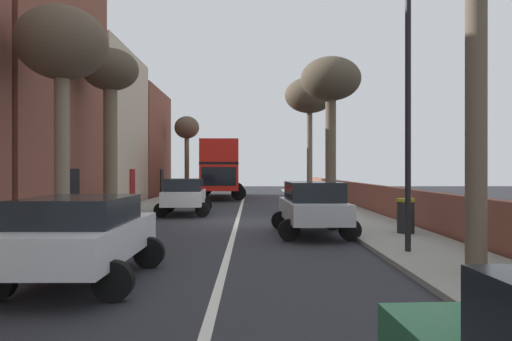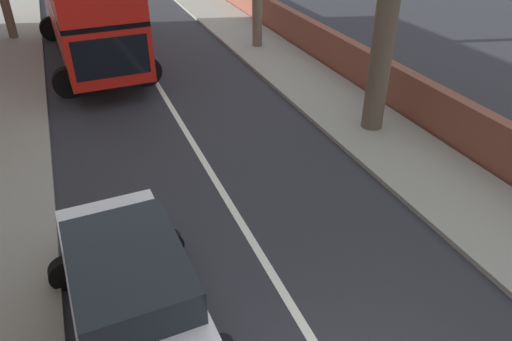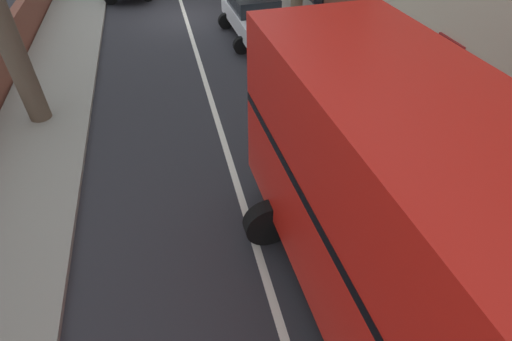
{
  "view_description": "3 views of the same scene",
  "coord_description": "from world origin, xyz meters",
  "px_view_note": "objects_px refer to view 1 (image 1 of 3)",
  "views": [
    {
      "loc": [
        0.58,
        -19.64,
        2.06
      ],
      "look_at": [
        0.8,
        5.54,
        2.02
      ],
      "focal_mm": 34.72,
      "sensor_mm": 36.0,
      "label": 1
    },
    {
      "loc": [
        -2.69,
        -2.57,
        6.27
      ],
      "look_at": [
        -0.04,
        4.01,
        1.86
      ],
      "focal_mm": 33.67,
      "sensor_mm": 36.0,
      "label": 2
    },
    {
      "loc": [
        1.18,
        18.32,
        6.28
      ],
      "look_at": [
        -0.21,
        12.68,
        1.27
      ],
      "focal_mm": 27.21,
      "sensor_mm": 36.0,
      "label": 3
    }
  ],
  "objects_px": {
    "street_tree_left_4": "(110,83)",
    "street_tree_right_3": "(331,84)",
    "parked_car_silver_right_0": "(313,205)",
    "parked_car_white_left_1": "(185,194)",
    "street_tree_right_5": "(310,97)",
    "street_tree_left_6": "(62,49)",
    "double_decker_bus": "(221,166)",
    "street_tree_left_2": "(187,130)",
    "lamppost_right": "(408,96)",
    "litter_bin_right": "(406,216)",
    "parked_car_white_left_3": "(82,233)"
  },
  "relations": [
    {
      "from": "parked_car_silver_right_0",
      "to": "parked_car_white_left_1",
      "type": "xyz_separation_m",
      "value": [
        -5.0,
        7.17,
        -0.01
      ]
    },
    {
      "from": "parked_car_white_left_1",
      "to": "street_tree_left_2",
      "type": "height_order",
      "value": "street_tree_left_2"
    },
    {
      "from": "parked_car_white_left_3",
      "to": "lamppost_right",
      "type": "height_order",
      "value": "lamppost_right"
    },
    {
      "from": "double_decker_bus",
      "to": "street_tree_right_5",
      "type": "bearing_deg",
      "value": -8.92
    },
    {
      "from": "street_tree_right_3",
      "to": "lamppost_right",
      "type": "distance_m",
      "value": 15.81
    },
    {
      "from": "street_tree_left_2",
      "to": "lamppost_right",
      "type": "xyz_separation_m",
      "value": [
        9.03,
        -28.77,
        -1.47
      ]
    },
    {
      "from": "parked_car_silver_right_0",
      "to": "parked_car_white_left_3",
      "type": "height_order",
      "value": "parked_car_silver_right_0"
    },
    {
      "from": "parked_car_white_left_1",
      "to": "street_tree_right_3",
      "type": "relative_size",
      "value": 0.53
    },
    {
      "from": "parked_car_white_left_1",
      "to": "lamppost_right",
      "type": "height_order",
      "value": "lamppost_right"
    },
    {
      "from": "litter_bin_right",
      "to": "double_decker_bus",
      "type": "bearing_deg",
      "value": 108.17
    },
    {
      "from": "street_tree_right_3",
      "to": "street_tree_left_6",
      "type": "distance_m",
      "value": 16.36
    },
    {
      "from": "street_tree_left_2",
      "to": "street_tree_left_4",
      "type": "bearing_deg",
      "value": -91.24
    },
    {
      "from": "parked_car_silver_right_0",
      "to": "street_tree_left_6",
      "type": "bearing_deg",
      "value": -170.03
    },
    {
      "from": "street_tree_right_5",
      "to": "street_tree_left_6",
      "type": "distance_m",
      "value": 23.34
    },
    {
      "from": "street_tree_left_2",
      "to": "parked_car_white_left_3",
      "type": "bearing_deg",
      "value": -85.95
    },
    {
      "from": "parked_car_white_left_1",
      "to": "street_tree_right_5",
      "type": "height_order",
      "value": "street_tree_right_5"
    },
    {
      "from": "street_tree_left_2",
      "to": "street_tree_left_6",
      "type": "height_order",
      "value": "street_tree_left_6"
    },
    {
      "from": "double_decker_bus",
      "to": "parked_car_white_left_1",
      "type": "bearing_deg",
      "value": -93.32
    },
    {
      "from": "parked_car_white_left_3",
      "to": "street_tree_right_5",
      "type": "height_order",
      "value": "street_tree_right_5"
    },
    {
      "from": "street_tree_left_2",
      "to": "street_tree_left_6",
      "type": "bearing_deg",
      "value": -90.29
    },
    {
      "from": "street_tree_right_5",
      "to": "street_tree_left_2",
      "type": "bearing_deg",
      "value": 151.78
    },
    {
      "from": "street_tree_left_2",
      "to": "lamppost_right",
      "type": "bearing_deg",
      "value": -72.58
    },
    {
      "from": "lamppost_right",
      "to": "parked_car_white_left_1",
      "type": "bearing_deg",
      "value": 121.82
    },
    {
      "from": "street_tree_left_4",
      "to": "street_tree_left_6",
      "type": "bearing_deg",
      "value": -87.04
    },
    {
      "from": "parked_car_silver_right_0",
      "to": "lamppost_right",
      "type": "bearing_deg",
      "value": -64.58
    },
    {
      "from": "lamppost_right",
      "to": "street_tree_left_2",
      "type": "bearing_deg",
      "value": 107.42
    },
    {
      "from": "lamppost_right",
      "to": "parked_car_white_left_3",
      "type": "bearing_deg",
      "value": -158.18
    },
    {
      "from": "parked_car_white_left_3",
      "to": "street_tree_left_6",
      "type": "bearing_deg",
      "value": 114.38
    },
    {
      "from": "parked_car_white_left_3",
      "to": "street_tree_right_3",
      "type": "height_order",
      "value": "street_tree_right_3"
    },
    {
      "from": "double_decker_bus",
      "to": "street_tree_right_5",
      "type": "height_order",
      "value": "street_tree_right_5"
    },
    {
      "from": "double_decker_bus",
      "to": "parked_car_white_left_3",
      "type": "bearing_deg",
      "value": -91.67
    },
    {
      "from": "street_tree_left_4",
      "to": "street_tree_right_5",
      "type": "bearing_deg",
      "value": 57.0
    },
    {
      "from": "parked_car_white_left_3",
      "to": "street_tree_left_4",
      "type": "distance_m",
      "value": 12.39
    },
    {
      "from": "lamppost_right",
      "to": "litter_bin_right",
      "type": "relative_size",
      "value": 5.95
    },
    {
      "from": "street_tree_left_2",
      "to": "street_tree_left_6",
      "type": "xyz_separation_m",
      "value": [
        -0.13,
        -26.28,
        0.24
      ]
    },
    {
      "from": "parked_car_silver_right_0",
      "to": "street_tree_right_3",
      "type": "relative_size",
      "value": 0.53
    },
    {
      "from": "street_tree_right_3",
      "to": "litter_bin_right",
      "type": "bearing_deg",
      "value": -88.33
    },
    {
      "from": "double_decker_bus",
      "to": "parked_car_white_left_1",
      "type": "height_order",
      "value": "double_decker_bus"
    },
    {
      "from": "street_tree_left_4",
      "to": "street_tree_right_3",
      "type": "bearing_deg",
      "value": 35.03
    },
    {
      "from": "street_tree_left_2",
      "to": "street_tree_left_4",
      "type": "xyz_separation_m",
      "value": [
        -0.44,
        -20.35,
        0.33
      ]
    },
    {
      "from": "street_tree_left_4",
      "to": "street_tree_right_5",
      "type": "relative_size",
      "value": 0.8
    },
    {
      "from": "double_decker_bus",
      "to": "litter_bin_right",
      "type": "xyz_separation_m",
      "value": [
        7.0,
        -21.33,
        -1.7
      ]
    },
    {
      "from": "lamppost_right",
      "to": "street_tree_right_3",
      "type": "bearing_deg",
      "value": 87.62
    },
    {
      "from": "parked_car_white_left_1",
      "to": "street_tree_right_3",
      "type": "height_order",
      "value": "street_tree_right_3"
    },
    {
      "from": "parked_car_silver_right_0",
      "to": "street_tree_right_3",
      "type": "xyz_separation_m",
      "value": [
        2.44,
        11.73,
        5.85
      ]
    },
    {
      "from": "double_decker_bus",
      "to": "street_tree_left_4",
      "type": "distance_m",
      "value": 16.96
    },
    {
      "from": "parked_car_silver_right_0",
      "to": "street_tree_right_5",
      "type": "relative_size",
      "value": 0.51
    },
    {
      "from": "street_tree_right_3",
      "to": "street_tree_left_4",
      "type": "xyz_separation_m",
      "value": [
        -10.12,
        -7.09,
        -1.19
      ]
    },
    {
      "from": "double_decker_bus",
      "to": "parked_car_white_left_3",
      "type": "height_order",
      "value": "double_decker_bus"
    },
    {
      "from": "litter_bin_right",
      "to": "street_tree_left_6",
      "type": "bearing_deg",
      "value": -175.04
    }
  ]
}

